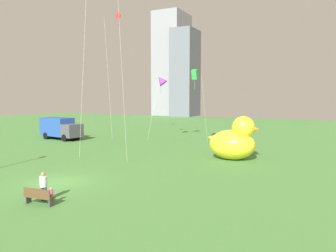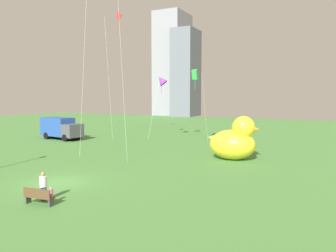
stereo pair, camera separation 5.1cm
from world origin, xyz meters
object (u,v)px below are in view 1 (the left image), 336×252
object	(u,v)px
kite_green	(195,75)
kite_purple	(161,80)
person_adult	(44,185)
giant_inflatable_duck	(234,141)
kite_red	(117,23)
box_truck	(60,128)
park_bench	(38,196)
person_child	(51,194)

from	to	relation	value
kite_green	kite_purple	distance (m)	5.56
person_adult	kite_purple	distance (m)	26.55
giant_inflatable_duck	kite_red	distance (m)	25.05
box_truck	kite_purple	size ratio (longest dim) A/B	0.76
kite_red	kite_green	bearing A→B (deg)	-8.07
kite_red	kite_purple	bearing A→B (deg)	-0.89
park_bench	kite_green	xyz separation A→B (m)	(-0.90, 24.01, 7.69)
park_bench	kite_purple	distance (m)	27.33
giant_inflatable_duck	box_truck	world-z (taller)	giant_inflatable_duck
park_bench	kite_green	size ratio (longest dim) A/B	0.19
kite_green	person_child	bearing A→B (deg)	-86.99
park_bench	giant_inflatable_duck	size ratio (longest dim) A/B	0.36
giant_inflatable_duck	box_truck	size ratio (longest dim) A/B	0.73
giant_inflatable_duck	kite_red	bearing A→B (deg)	154.31
giant_inflatable_duck	kite_red	xyz separation A→B (m)	(-18.78, 9.03, 13.91)
box_truck	kite_purple	world-z (taller)	kite_purple
park_bench	box_truck	xyz separation A→B (m)	(-18.41, 20.26, 0.97)
park_bench	kite_red	xyz separation A→B (m)	(-12.96, 25.71, 15.11)
park_bench	person_adult	world-z (taller)	person_adult
park_bench	kite_green	distance (m)	25.22
person_child	giant_inflatable_duck	size ratio (longest dim) A/B	0.18
kite_green	kite_red	xyz separation A→B (m)	(-12.06, 1.71, 7.41)
person_child	kite_purple	world-z (taller)	kite_purple
giant_inflatable_duck	box_truck	distance (m)	24.50
kite_green	kite_red	bearing A→B (deg)	171.93
park_bench	box_truck	world-z (taller)	box_truck
person_child	box_truck	size ratio (longest dim) A/B	0.13
person_adult	kite_purple	size ratio (longest dim) A/B	0.19
person_child	giant_inflatable_duck	distance (m)	17.08
kite_red	box_truck	bearing A→B (deg)	-135.00
kite_green	kite_red	world-z (taller)	kite_red
kite_green	park_bench	bearing A→B (deg)	-87.86
person_adult	kite_green	xyz separation A→B (m)	(-0.58, 23.36, 7.29)
person_adult	giant_inflatable_duck	world-z (taller)	giant_inflatable_duck
giant_inflatable_duck	kite_purple	xyz separation A→B (m)	(-12.03, 8.93, 6.06)
park_bench	box_truck	size ratio (longest dim) A/B	0.26
park_bench	person_adult	distance (m)	0.82
person_child	giant_inflatable_duck	xyz separation A→B (m)	(5.48, 16.13, 1.21)
person_adult	kite_red	bearing A→B (deg)	116.75
giant_inflatable_duck	kite_purple	size ratio (longest dim) A/B	0.56
person_adult	box_truck	xyz separation A→B (m)	(-18.10, 19.61, 0.57)
giant_inflatable_duck	park_bench	bearing A→B (deg)	-109.24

